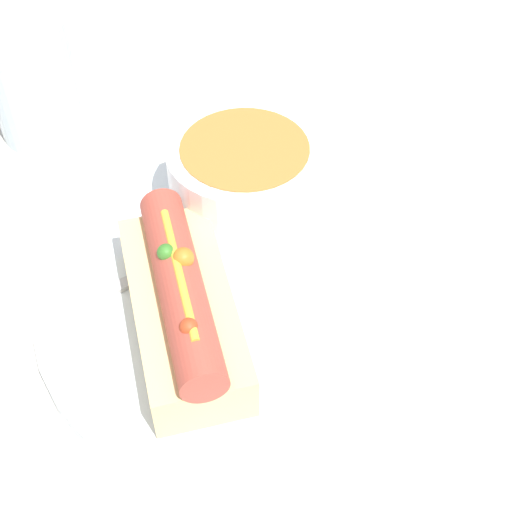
# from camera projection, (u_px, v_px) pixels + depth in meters

# --- Properties ---
(ground_plane) EXTENTS (4.00, 4.00, 0.00)m
(ground_plane) POSITION_uv_depth(u_px,v_px,m) (256.00, 300.00, 0.49)
(ground_plane) COLOR #BCB7AD
(dinner_plate) EXTENTS (0.30, 0.30, 0.01)m
(dinner_plate) POSITION_uv_depth(u_px,v_px,m) (256.00, 294.00, 0.48)
(dinner_plate) COLOR white
(dinner_plate) RESTS_ON ground_plane
(hot_dog) EXTENTS (0.15, 0.13, 0.06)m
(hot_dog) POSITION_uv_depth(u_px,v_px,m) (183.00, 305.00, 0.44)
(hot_dog) COLOR #E5C17F
(hot_dog) RESTS_ON dinner_plate
(soup_bowl) EXTENTS (0.11, 0.11, 0.06)m
(soup_bowl) POSITION_uv_depth(u_px,v_px,m) (245.00, 174.00, 0.51)
(soup_bowl) COLOR white
(soup_bowl) RESTS_ON dinner_plate
(spoon) EXTENTS (0.06, 0.16, 0.01)m
(spoon) POSITION_uv_depth(u_px,v_px,m) (207.00, 244.00, 0.50)
(spoon) COLOR #B7B7BC
(spoon) RESTS_ON dinner_plate
(drinking_glass) EXTENTS (0.07, 0.07, 0.10)m
(drinking_glass) POSITION_uv_depth(u_px,v_px,m) (32.00, 80.00, 0.58)
(drinking_glass) COLOR silver
(drinking_glass) RESTS_ON ground_plane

